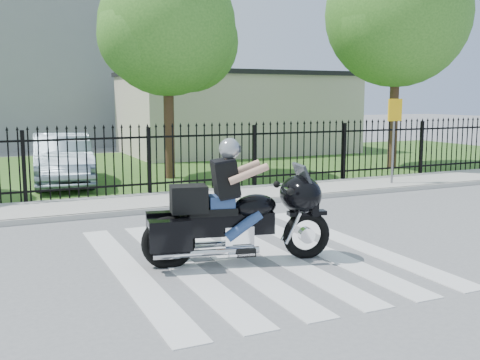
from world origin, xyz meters
name	(u,v)px	position (x,y,z in m)	size (l,w,h in m)	color
ground	(251,256)	(0.00, 0.00, 0.00)	(120.00, 120.00, 0.00)	slate
crosswalk	(251,256)	(0.00, 0.00, 0.01)	(5.00, 5.50, 0.01)	silver
sidewalk	(161,201)	(0.00, 5.00, 0.06)	(40.00, 2.00, 0.12)	#ADAAA3
curb	(174,209)	(0.00, 4.00, 0.06)	(40.00, 0.12, 0.12)	#ADAAA3
grass_strip	(104,170)	(0.00, 12.00, 0.01)	(40.00, 12.00, 0.02)	#29561D
iron_fence	(149,162)	(0.00, 6.00, 0.90)	(26.00, 0.04, 1.80)	black
tree_mid	(167,27)	(1.50, 9.00, 4.67)	(4.20, 4.20, 6.78)	#382316
tree_right	(398,15)	(9.50, 8.00, 5.39)	(5.00, 5.00, 7.90)	#382316
building_low	(237,115)	(7.00, 16.00, 1.75)	(10.00, 6.00, 3.50)	beige
building_low_roof	(237,74)	(7.00, 16.00, 3.60)	(10.20, 6.20, 0.20)	black
motorcycle_rider	(234,211)	(-0.40, -0.19, 0.81)	(2.97, 1.38, 1.99)	black
parked_car	(62,159)	(-1.74, 9.10, 0.76)	(1.58, 4.52, 1.49)	#8CA1B0
traffic_sign	(394,123)	(6.76, 4.69, 1.83)	(0.52, 0.10, 2.39)	slate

